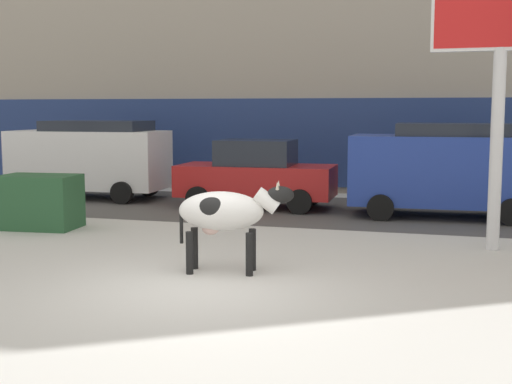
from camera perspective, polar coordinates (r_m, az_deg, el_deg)
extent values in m
plane|color=silver|center=(10.54, -4.73, -7.89)|extent=(120.00, 120.00, 0.00)
cube|color=#514F4C|center=(18.48, 4.64, -1.49)|extent=(60.00, 5.60, 0.01)
cube|color=navy|center=(22.12, 6.73, 4.01)|extent=(43.12, 0.10, 2.80)
ellipsoid|color=silver|center=(11.36, -2.88, -1.56)|extent=(1.48, 0.82, 0.64)
ellipsoid|color=black|center=(11.21, -3.53, -1.41)|extent=(0.60, 0.37, 0.40)
cylinder|color=black|center=(11.59, -0.30, -4.74)|extent=(0.12, 0.12, 0.70)
cylinder|color=black|center=(11.21, -0.55, -5.14)|extent=(0.12, 0.12, 0.70)
cylinder|color=black|center=(11.75, -5.06, -4.60)|extent=(0.12, 0.12, 0.70)
cylinder|color=black|center=(11.38, -5.47, -4.99)|extent=(0.12, 0.12, 0.70)
cylinder|color=silver|center=(11.23, 0.89, -0.72)|extent=(0.51, 0.33, 0.44)
ellipsoid|color=black|center=(11.20, 2.01, -0.23)|extent=(0.47, 0.31, 0.28)
cone|color=beige|center=(11.29, 1.86, 0.65)|extent=(0.08, 0.12, 0.15)
cone|color=beige|center=(11.07, 1.76, 0.53)|extent=(0.08, 0.12, 0.15)
cylinder|color=black|center=(11.53, -6.13, -2.73)|extent=(0.06, 0.06, 0.60)
ellipsoid|color=beige|center=(11.44, -3.73, -3.03)|extent=(0.32, 0.28, 0.20)
cylinder|color=silver|center=(13.86, 19.08, 3.26)|extent=(0.24, 0.24, 3.80)
cube|color=silver|center=(13.98, 19.53, 14.57)|extent=(2.53, 0.29, 1.82)
cube|color=red|center=(13.95, 19.54, 14.59)|extent=(2.40, 0.25, 1.70)
cube|color=white|center=(21.38, -13.52, 2.62)|extent=(4.66, 2.06, 1.70)
cube|color=#1E232D|center=(21.19, -12.87, 5.31)|extent=(3.06, 1.78, 0.30)
cylinder|color=black|center=(21.67, -8.78, 0.52)|extent=(0.65, 0.24, 0.64)
cylinder|color=black|center=(19.94, -10.91, -0.06)|extent=(0.65, 0.24, 0.64)
cylinder|color=black|center=(23.00, -15.65, 0.71)|extent=(0.65, 0.24, 0.64)
cylinder|color=black|center=(21.38, -18.19, 0.18)|extent=(0.65, 0.24, 0.64)
cube|color=red|center=(18.84, 0.02, 0.95)|extent=(4.26, 1.91, 0.84)
cube|color=#1E232D|center=(18.77, 0.02, 3.25)|extent=(2.05, 1.62, 0.68)
cylinder|color=black|center=(19.46, 4.55, -0.13)|extent=(0.65, 0.24, 0.64)
cylinder|color=black|center=(17.74, 3.59, -0.80)|extent=(0.65, 0.24, 0.64)
cylinder|color=black|center=(20.10, -3.14, 0.10)|extent=(0.65, 0.24, 0.64)
cylinder|color=black|center=(18.44, -4.77, -0.52)|extent=(0.65, 0.24, 0.64)
cube|color=#233D9E|center=(17.74, 15.26, 1.73)|extent=(4.66, 2.06, 1.70)
cube|color=#1E232D|center=(17.69, 16.34, 4.93)|extent=(3.06, 1.78, 0.30)
cylinder|color=black|center=(18.86, 19.68, -0.74)|extent=(0.65, 0.24, 0.64)
cylinder|color=black|center=(18.81, 10.58, -0.47)|extent=(0.65, 0.24, 0.64)
cylinder|color=black|center=(16.93, 10.15, -1.27)|extent=(0.65, 0.24, 0.64)
cylinder|color=#282833|center=(20.93, 20.05, 0.30)|extent=(0.24, 0.24, 0.88)
cube|color=#2D4C93|center=(20.87, 20.14, 2.37)|extent=(0.36, 0.22, 0.64)
sphere|color=#9E7051|center=(20.84, 20.18, 3.55)|extent=(0.20, 0.20, 0.20)
cube|color=#285633|center=(16.35, -17.31, -0.76)|extent=(1.79, 1.25, 1.20)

